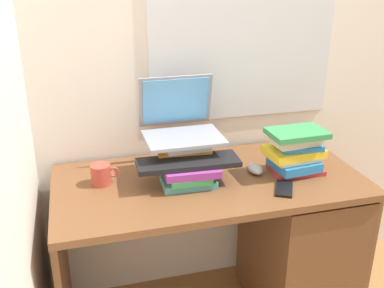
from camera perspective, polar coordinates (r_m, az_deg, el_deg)
name	(u,v)px	position (r m, az deg, el deg)	size (l,w,h in m)	color
wall_back	(188,36)	(2.09, -0.50, 13.56)	(6.00, 0.06, 2.60)	silver
wall_left	(3,61)	(1.68, -22.91, 9.72)	(0.05, 6.00, 2.60)	beige
desk	(277,238)	(2.18, 10.75, -11.70)	(1.31, 0.64, 0.76)	brown
book_stack_tall	(185,156)	(1.94, -0.90, -1.57)	(0.24, 0.18, 0.16)	#2672B2
book_stack_keyboard_riser	(189,174)	(1.85, -0.37, -3.82)	(0.24, 0.20, 0.09)	teal
book_stack_side	(295,151)	(1.99, 12.99, -0.89)	(0.26, 0.19, 0.20)	#B22D33
laptop	(180,122)	(1.93, -1.50, 2.83)	(0.33, 0.29, 0.24)	gray
keyboard	(188,162)	(1.83, -0.50, -2.36)	(0.42, 0.14, 0.02)	black
computer_mouse	(255,169)	(1.98, 8.01, -3.12)	(0.06, 0.10, 0.04)	#A5A8AD
mug	(101,174)	(1.89, -11.44, -3.81)	(0.12, 0.08, 0.09)	#B23F33
cell_phone	(284,189)	(1.86, 11.61, -5.57)	(0.07, 0.14, 0.01)	black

